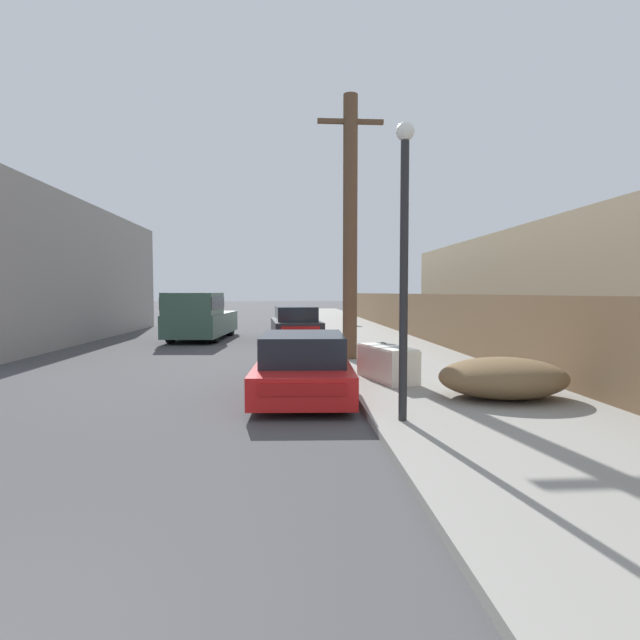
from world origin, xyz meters
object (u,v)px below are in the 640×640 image
at_px(car_parked_mid, 295,325).
at_px(brush_pile, 503,378).
at_px(utility_pole, 350,226).
at_px(street_lamp, 404,247).
at_px(pickup_truck, 199,317).
at_px(parked_sports_car_red, 303,366).
at_px(pedestrian, 348,308).
at_px(discarded_fridge, 387,363).

xyz_separation_m(car_parked_mid, brush_pile, (3.46, -11.58, -0.18)).
relative_size(utility_pole, street_lamp, 1.71).
bearing_deg(utility_pole, pickup_truck, 127.84).
distance_m(parked_sports_car_red, pedestrian, 19.41).
bearing_deg(discarded_fridge, parked_sports_car_red, -171.64).
bearing_deg(street_lamp, utility_pole, 89.44).
height_order(pickup_truck, street_lamp, street_lamp).
bearing_deg(brush_pile, discarded_fridge, 131.44).
xyz_separation_m(parked_sports_car_red, pedestrian, (3.14, 19.14, 0.51)).
distance_m(parked_sports_car_red, utility_pole, 5.49).
xyz_separation_m(pickup_truck, utility_pole, (5.32, -6.84, 2.81)).
bearing_deg(car_parked_mid, parked_sports_car_red, -94.10).
relative_size(discarded_fridge, parked_sports_car_red, 0.40).
distance_m(car_parked_mid, utility_pole, 7.14).
height_order(discarded_fridge, car_parked_mid, car_parked_mid).
bearing_deg(discarded_fridge, brush_pile, -63.94).
bearing_deg(car_parked_mid, discarded_fridge, -83.67).
relative_size(street_lamp, brush_pile, 1.88).
xyz_separation_m(street_lamp, brush_pile, (2.09, 1.41, -2.11)).
xyz_separation_m(car_parked_mid, pickup_truck, (-3.89, 0.58, 0.31)).
relative_size(utility_pole, pedestrian, 3.98).
height_order(pickup_truck, pedestrian, pickup_truck).
xyz_separation_m(car_parked_mid, utility_pole, (1.43, -6.27, 3.12)).
relative_size(pickup_truck, brush_pile, 2.43).
relative_size(street_lamp, pedestrian, 2.33).
distance_m(pickup_truck, utility_pole, 9.11).
height_order(street_lamp, brush_pile, street_lamp).
height_order(pickup_truck, brush_pile, pickup_truck).
xyz_separation_m(car_parked_mid, pedestrian, (3.15, 8.67, 0.40)).
xyz_separation_m(pickup_truck, street_lamp, (5.25, -13.56, 1.62)).
xyz_separation_m(utility_pole, street_lamp, (-0.07, -6.72, -1.18)).
xyz_separation_m(discarded_fridge, street_lamp, (-0.43, -3.30, 2.11)).
bearing_deg(parked_sports_car_red, pedestrian, 82.86).
bearing_deg(parked_sports_car_red, street_lamp, -59.53).
relative_size(parked_sports_car_red, brush_pile, 1.99).
bearing_deg(discarded_fridge, pedestrian, 70.40).
relative_size(pickup_truck, street_lamp, 1.30).
distance_m(parked_sports_car_red, street_lamp, 3.51).
bearing_deg(pedestrian, utility_pole, -96.56).
bearing_deg(street_lamp, discarded_fridge, 82.56).
distance_m(pickup_truck, pedestrian, 10.72).
height_order(car_parked_mid, pedestrian, pedestrian).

